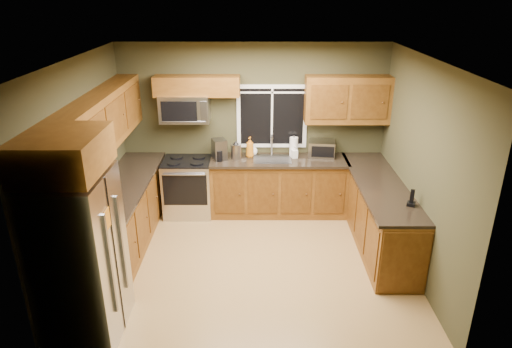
{
  "coord_description": "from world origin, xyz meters",
  "views": [
    {
      "loc": [
        0.06,
        -5.27,
        3.45
      ],
      "look_at": [
        0.05,
        0.35,
        1.15
      ],
      "focal_mm": 32.0,
      "sensor_mm": 36.0,
      "label": 1
    }
  ],
  "objects_px": {
    "kettle": "(236,151)",
    "cordless_phone": "(412,201)",
    "range": "(188,187)",
    "soap_bottle_a": "(250,147)",
    "toaster_oven": "(321,149)",
    "paper_towel_roll": "(294,147)",
    "soap_bottle_c": "(253,149)",
    "refrigerator": "(80,258)",
    "microwave": "(185,108)",
    "soap_bottle_b": "(294,152)",
    "coffee_maker": "(219,150)"
  },
  "relations": [
    {
      "from": "soap_bottle_a",
      "to": "refrigerator",
      "type": "bearing_deg",
      "value": -120.32
    },
    {
      "from": "range",
      "to": "soap_bottle_a",
      "type": "relative_size",
      "value": 2.85
    },
    {
      "from": "range",
      "to": "toaster_oven",
      "type": "relative_size",
      "value": 2.09
    },
    {
      "from": "soap_bottle_c",
      "to": "cordless_phone",
      "type": "height_order",
      "value": "cordless_phone"
    },
    {
      "from": "soap_bottle_a",
      "to": "soap_bottle_b",
      "type": "height_order",
      "value": "soap_bottle_a"
    },
    {
      "from": "soap_bottle_c",
      "to": "cordless_phone",
      "type": "relative_size",
      "value": 0.84
    },
    {
      "from": "soap_bottle_c",
      "to": "microwave",
      "type": "bearing_deg",
      "value": -175.76
    },
    {
      "from": "coffee_maker",
      "to": "paper_towel_roll",
      "type": "distance_m",
      "value": 1.19
    },
    {
      "from": "toaster_oven",
      "to": "cordless_phone",
      "type": "relative_size",
      "value": 2.06
    },
    {
      "from": "paper_towel_roll",
      "to": "soap_bottle_c",
      "type": "relative_size",
      "value": 1.85
    },
    {
      "from": "paper_towel_roll",
      "to": "soap_bottle_c",
      "type": "height_order",
      "value": "paper_towel_roll"
    },
    {
      "from": "range",
      "to": "coffee_maker",
      "type": "relative_size",
      "value": 2.89
    },
    {
      "from": "range",
      "to": "kettle",
      "type": "xyz_separation_m",
      "value": [
        0.78,
        0.03,
        0.61
      ]
    },
    {
      "from": "soap_bottle_b",
      "to": "kettle",
      "type": "bearing_deg",
      "value": -177.3
    },
    {
      "from": "microwave",
      "to": "cordless_phone",
      "type": "distance_m",
      "value": 3.59
    },
    {
      "from": "microwave",
      "to": "soap_bottle_c",
      "type": "xyz_separation_m",
      "value": [
        1.05,
        0.08,
        -0.7
      ]
    },
    {
      "from": "coffee_maker",
      "to": "soap_bottle_a",
      "type": "relative_size",
      "value": 0.99
    },
    {
      "from": "paper_towel_roll",
      "to": "soap_bottle_a",
      "type": "distance_m",
      "value": 0.7
    },
    {
      "from": "refrigerator",
      "to": "paper_towel_roll",
      "type": "bearing_deg",
      "value": 50.9
    },
    {
      "from": "range",
      "to": "paper_towel_roll",
      "type": "xyz_separation_m",
      "value": [
        1.7,
        0.17,
        0.63
      ]
    },
    {
      "from": "paper_towel_roll",
      "to": "soap_bottle_a",
      "type": "xyz_separation_m",
      "value": [
        -0.7,
        -0.05,
        0.01
      ]
    },
    {
      "from": "toaster_oven",
      "to": "cordless_phone",
      "type": "xyz_separation_m",
      "value": [
        0.89,
        -1.79,
        -0.06
      ]
    },
    {
      "from": "soap_bottle_b",
      "to": "soap_bottle_c",
      "type": "relative_size",
      "value": 1.08
    },
    {
      "from": "microwave",
      "to": "soap_bottle_b",
      "type": "bearing_deg",
      "value": -2.09
    },
    {
      "from": "toaster_oven",
      "to": "soap_bottle_a",
      "type": "bearing_deg",
      "value": -178.63
    },
    {
      "from": "kettle",
      "to": "soap_bottle_b",
      "type": "xyz_separation_m",
      "value": [
        0.92,
        0.04,
        -0.04
      ]
    },
    {
      "from": "refrigerator",
      "to": "paper_towel_roll",
      "type": "relative_size",
      "value": 5.29
    },
    {
      "from": "kettle",
      "to": "soap_bottle_c",
      "type": "distance_m",
      "value": 0.33
    },
    {
      "from": "soap_bottle_a",
      "to": "cordless_phone",
      "type": "distance_m",
      "value": 2.69
    },
    {
      "from": "range",
      "to": "kettle",
      "type": "relative_size",
      "value": 3.16
    },
    {
      "from": "toaster_oven",
      "to": "coffee_maker",
      "type": "height_order",
      "value": "coffee_maker"
    },
    {
      "from": "soap_bottle_a",
      "to": "soap_bottle_c",
      "type": "height_order",
      "value": "soap_bottle_a"
    },
    {
      "from": "refrigerator",
      "to": "paper_towel_roll",
      "type": "xyz_separation_m",
      "value": [
        2.39,
        2.94,
        0.19
      ]
    },
    {
      "from": "microwave",
      "to": "kettle",
      "type": "distance_m",
      "value": 1.03
    },
    {
      "from": "coffee_maker",
      "to": "soap_bottle_c",
      "type": "xyz_separation_m",
      "value": [
        0.53,
        0.2,
        -0.06
      ]
    },
    {
      "from": "coffee_maker",
      "to": "kettle",
      "type": "height_order",
      "value": "coffee_maker"
    },
    {
      "from": "coffee_maker",
      "to": "kettle",
      "type": "relative_size",
      "value": 1.09
    },
    {
      "from": "range",
      "to": "toaster_oven",
      "type": "xyz_separation_m",
      "value": [
        2.14,
        0.15,
        0.6
      ]
    },
    {
      "from": "soap_bottle_a",
      "to": "coffee_maker",
      "type": "bearing_deg",
      "value": -167.12
    },
    {
      "from": "refrigerator",
      "to": "range",
      "type": "height_order",
      "value": "refrigerator"
    },
    {
      "from": "kettle",
      "to": "cordless_phone",
      "type": "xyz_separation_m",
      "value": [
        2.25,
        -1.67,
        -0.07
      ]
    },
    {
      "from": "soap_bottle_b",
      "to": "cordless_phone",
      "type": "height_order",
      "value": "cordless_phone"
    },
    {
      "from": "kettle",
      "to": "cordless_phone",
      "type": "distance_m",
      "value": 2.8
    },
    {
      "from": "paper_towel_roll",
      "to": "soap_bottle_c",
      "type": "xyz_separation_m",
      "value": [
        -0.65,
        0.04,
        -0.06
      ]
    },
    {
      "from": "range",
      "to": "soap_bottle_c",
      "type": "bearing_deg",
      "value": 11.52
    },
    {
      "from": "soap_bottle_c",
      "to": "cordless_phone",
      "type": "xyz_separation_m",
      "value": [
        1.98,
        -1.85,
        -0.03
      ]
    },
    {
      "from": "toaster_oven",
      "to": "soap_bottle_a",
      "type": "relative_size",
      "value": 1.37
    },
    {
      "from": "soap_bottle_b",
      "to": "refrigerator",
      "type": "bearing_deg",
      "value": -130.13
    },
    {
      "from": "range",
      "to": "soap_bottle_b",
      "type": "height_order",
      "value": "soap_bottle_b"
    },
    {
      "from": "refrigerator",
      "to": "kettle",
      "type": "xyz_separation_m",
      "value": [
        1.47,
        2.8,
        0.18
      ]
    }
  ]
}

